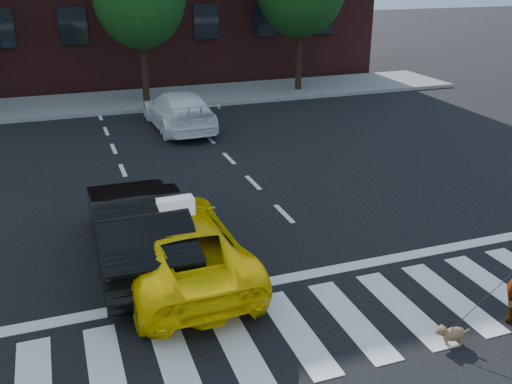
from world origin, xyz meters
TOP-DOWN VIEW (x-y plane):
  - ground at (0.00, 0.00)m, footprint 120.00×120.00m
  - crosswalk at (0.00, 0.00)m, footprint 13.00×2.40m
  - stop_line at (0.00, 1.60)m, footprint 12.00×0.30m
  - sidewalk_far at (0.00, 17.50)m, footprint 30.00×4.00m
  - taxi at (-1.40, 2.50)m, footprint 2.33×4.80m
  - black_sedan at (-2.00, 3.24)m, footprint 1.70×4.73m
  - white_suv at (0.94, 12.66)m, footprint 2.06×4.70m
  - dog at (2.15, -1.09)m, footprint 0.53×0.34m
  - taxi_sign at (-1.40, 2.30)m, footprint 0.66×0.30m

SIDE VIEW (x-z plane):
  - ground at x=0.00m, z-range 0.00..0.00m
  - crosswalk at x=0.00m, z-range 0.00..0.01m
  - stop_line at x=0.00m, z-range 0.00..0.01m
  - sidewalk_far at x=0.00m, z-range 0.00..0.15m
  - dog at x=2.15m, z-range 0.03..0.33m
  - taxi at x=-1.40m, z-range 0.00..1.32m
  - white_suv at x=0.94m, z-range 0.00..1.34m
  - black_sedan at x=-2.00m, z-range 0.00..1.55m
  - taxi_sign at x=-1.40m, z-range 1.32..1.64m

